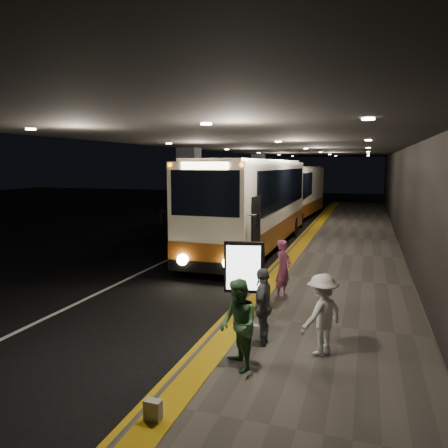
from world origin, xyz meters
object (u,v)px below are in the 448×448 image
Objects in this scene: passenger_waiting_white at (322,314)px; stanchion_post at (259,273)px; coach_second at (293,195)px; passenger_boarding at (283,269)px; bag_polka at (254,334)px; info_sign at (244,269)px; coach_main at (254,208)px; passenger_waiting_grey at (263,306)px; passenger_waiting_green at (238,325)px; bag_plain at (153,410)px.

passenger_waiting_white is 4.11m from stanchion_post.
coach_second is 17.67m from stanchion_post.
passenger_boarding reaches higher than bag_polka.
coach_second is at bearing -134.30° from passenger_waiting_white.
bag_polka is 1.52m from info_sign.
coach_main reaches higher than passenger_waiting_grey.
coach_second reaches higher than info_sign.
passenger_waiting_green is at bearing -15.95° from passenger_waiting_white.
stanchion_post is (1.90, -6.75, -1.12)m from coach_main.
passenger_boarding is (2.66, -17.76, -0.73)m from coach_second.
coach_second reaches higher than stanchion_post.
passenger_waiting_green is (0.02, -4.40, 0.02)m from passenger_boarding.
info_sign is (-0.65, 0.93, 0.49)m from passenger_waiting_grey.
coach_second is 22.33m from passenger_waiting_green.
info_sign is at bearing 87.15° from bag_plain.
bag_polka is 0.20× the size of info_sign.
bag_plain is 6.53m from stanchion_post.
info_sign reaches higher than bag_polka.
passenger_waiting_white is at bearing -59.74° from stanchion_post.
passenger_waiting_white reaches higher than stanchion_post.
coach_main is 13.50m from bag_plain.
coach_second is at bearing 29.53° from passenger_boarding.
coach_second is 7.18× the size of passenger_waiting_white.
stanchion_post is at bearing 93.84° from passenger_boarding.
bag_polka is at bearing -79.22° from coach_second.
coach_second reaches higher than passenger_waiting_white.
passenger_waiting_grey is at bearing 135.72° from passenger_waiting_green.
coach_second is 5.93× the size of info_sign.
coach_main reaches higher than passenger_boarding.
passenger_boarding is at bearing -17.18° from stanchion_post.
passenger_waiting_white reaches higher than bag_plain.
passenger_waiting_green is (2.68, -22.16, -0.71)m from coach_second.
passenger_waiting_grey reaches higher than passenger_waiting_white.
bag_polka is (2.64, -10.22, -1.48)m from coach_main.
passenger_waiting_white is 1.39× the size of stanchion_post.
coach_main is 7.10m from stanchion_post.
coach_main is at bearing 41.57° from passenger_boarding.
bag_plain is (-0.85, -3.08, -0.63)m from passenger_waiting_grey.
coach_main is 7.81× the size of passenger_boarding.
info_sign reaches higher than passenger_boarding.
passenger_waiting_green reaches higher than passenger_waiting_white.
info_sign is at bearing -145.03° from passenger_waiting_grey.
info_sign reaches higher than stanchion_post.
coach_main is at bearing -124.00° from passenger_waiting_white.
passenger_waiting_grey is 0.83× the size of info_sign.
info_sign is (0.20, 4.01, 1.12)m from bag_plain.
passenger_waiting_white is 4.03× the size of bag_polka.
coach_second reaches higher than bag_polka.
coach_main is 10.60m from passenger_waiting_grey.
stanchion_post reaches higher than bag_polka.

